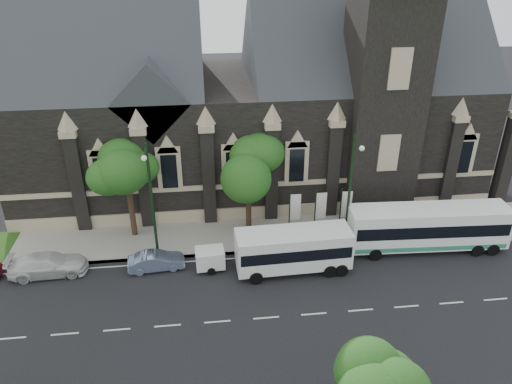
{
  "coord_description": "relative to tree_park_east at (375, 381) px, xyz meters",
  "views": [
    {
      "loc": [
        -0.27,
        -22.73,
        20.62
      ],
      "look_at": [
        3.07,
        6.0,
        5.65
      ],
      "focal_mm": 34.06,
      "sensor_mm": 36.0,
      "label": 1
    }
  ],
  "objects": [
    {
      "name": "ground",
      "position": [
        -6.18,
        9.32,
        -4.62
      ],
      "size": [
        160.0,
        160.0,
        0.0
      ],
      "primitive_type": "plane",
      "color": "black",
      "rests_on": "ground"
    },
    {
      "name": "sidewalk",
      "position": [
        -6.18,
        18.82,
        -4.54
      ],
      "size": [
        80.0,
        5.0,
        0.15
      ],
      "primitive_type": "cube",
      "color": "gray",
      "rests_on": "ground"
    },
    {
      "name": "museum",
      "position": [
        -1.06,
        28.1,
        3.55
      ],
      "size": [
        40.0,
        17.7,
        29.9
      ],
      "color": "black",
      "rests_on": "ground"
    },
    {
      "name": "tree_park_east",
      "position": [
        0.0,
        0.0,
        0.0
      ],
      "size": [
        3.4,
        3.4,
        6.28
      ],
      "color": "black",
      "rests_on": "ground"
    },
    {
      "name": "tree_walk_right",
      "position": [
        -2.96,
        20.04,
        1.2
      ],
      "size": [
        4.08,
        4.08,
        7.8
      ],
      "color": "black",
      "rests_on": "ground"
    },
    {
      "name": "tree_walk_left",
      "position": [
        -11.97,
        20.03,
        1.12
      ],
      "size": [
        3.91,
        3.91,
        7.64
      ],
      "color": "black",
      "rests_on": "ground"
    },
    {
      "name": "street_lamp_near",
      "position": [
        3.82,
        16.42,
        0.49
      ],
      "size": [
        0.36,
        1.88,
        9.0
      ],
      "color": "black",
      "rests_on": "ground"
    },
    {
      "name": "street_lamp_mid",
      "position": [
        -10.18,
        16.42,
        0.49
      ],
      "size": [
        0.36,
        1.88,
        9.0
      ],
      "color": "black",
      "rests_on": "ground"
    },
    {
      "name": "banner_flag_left",
      "position": [
        0.11,
        18.32,
        -2.24
      ],
      "size": [
        0.9,
        0.1,
        4.0
      ],
      "color": "black",
      "rests_on": "ground"
    },
    {
      "name": "banner_flag_center",
      "position": [
        2.11,
        18.32,
        -2.24
      ],
      "size": [
        0.9,
        0.1,
        4.0
      ],
      "color": "black",
      "rests_on": "ground"
    },
    {
      "name": "banner_flag_right",
      "position": [
        4.11,
        18.32,
        -2.24
      ],
      "size": [
        0.9,
        0.1,
        4.0
      ],
      "color": "black",
      "rests_on": "ground"
    },
    {
      "name": "tour_coach",
      "position": [
        9.68,
        15.52,
        -2.75
      ],
      "size": [
        11.84,
        3.17,
        3.42
      ],
      "rotation": [
        0.0,
        0.0,
        -0.05
      ],
      "color": "white",
      "rests_on": "ground"
    },
    {
      "name": "shuttle_bus",
      "position": [
        -0.64,
        14.08,
        -2.86
      ],
      "size": [
        7.99,
        2.99,
        3.05
      ],
      "rotation": [
        0.0,
        0.0,
        0.03
      ],
      "color": "white",
      "rests_on": "ground"
    },
    {
      "name": "box_trailer",
      "position": [
        -6.41,
        14.83,
        -3.74
      ],
      "size": [
        2.94,
        1.73,
        1.55
      ],
      "rotation": [
        0.0,
        0.0,
        0.06
      ],
      "color": "white",
      "rests_on": "ground"
    },
    {
      "name": "sedan",
      "position": [
        -10.18,
        15.24,
        -3.97
      ],
      "size": [
        4.04,
        1.73,
        1.29
      ],
      "primitive_type": "imported",
      "rotation": [
        0.0,
        0.0,
        1.66
      ],
      "color": "slate",
      "rests_on": "ground"
    },
    {
      "name": "car_far_white",
      "position": [
        -17.56,
        15.52,
        -3.86
      ],
      "size": [
        5.35,
        2.43,
        1.52
      ],
      "primitive_type": "imported",
      "rotation": [
        0.0,
        0.0,
        1.63
      ],
      "color": "silver",
      "rests_on": "ground"
    }
  ]
}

